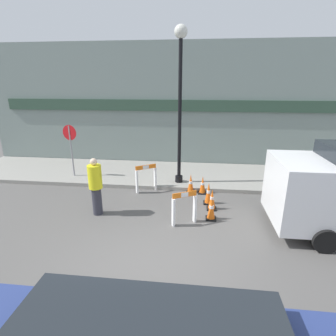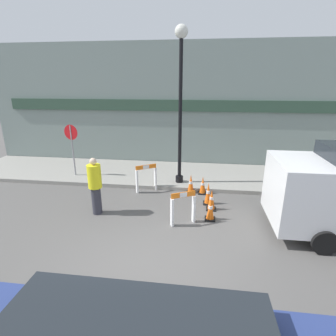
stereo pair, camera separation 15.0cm
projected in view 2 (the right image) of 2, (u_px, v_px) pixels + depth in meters
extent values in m
plane|color=#565451|center=(144.00, 276.00, 5.42)|extent=(60.00, 60.00, 0.00)
cube|color=gray|center=(175.00, 174.00, 11.12)|extent=(18.00, 3.17, 0.14)
cube|color=gray|center=(179.00, 106.00, 11.85)|extent=(18.00, 0.12, 5.50)
cube|color=#2D4738|center=(179.00, 106.00, 11.73)|extent=(16.20, 0.10, 0.50)
cylinder|color=black|center=(179.00, 179.00, 10.08)|extent=(0.29, 0.29, 0.24)
cylinder|color=black|center=(180.00, 116.00, 9.32)|extent=(0.13, 0.13, 5.05)
sphere|color=silver|center=(181.00, 31.00, 8.47)|extent=(0.44, 0.44, 0.44)
cylinder|color=gray|center=(73.00, 151.00, 10.54)|extent=(0.06, 0.06, 2.05)
cylinder|color=red|center=(71.00, 132.00, 10.30)|extent=(0.59, 0.13, 0.60)
cube|color=white|center=(172.00, 213.00, 7.17)|extent=(0.11, 0.14, 0.82)
cube|color=white|center=(194.00, 209.00, 7.38)|extent=(0.11, 0.14, 0.82)
cube|color=orange|center=(183.00, 195.00, 7.13)|extent=(0.64, 0.35, 0.15)
cube|color=white|center=(183.00, 195.00, 7.13)|extent=(0.20, 0.12, 0.14)
cube|color=white|center=(155.00, 179.00, 9.62)|extent=(0.12, 0.14, 0.86)
cube|color=white|center=(137.00, 182.00, 9.34)|extent=(0.12, 0.14, 0.86)
cube|color=orange|center=(146.00, 167.00, 9.32)|extent=(0.66, 0.43, 0.15)
cube|color=white|center=(146.00, 167.00, 9.32)|extent=(0.21, 0.15, 0.14)
cube|color=black|center=(210.00, 219.00, 7.64)|extent=(0.30, 0.30, 0.04)
cone|color=orange|center=(210.00, 208.00, 7.53)|extent=(0.23, 0.22, 0.65)
cylinder|color=white|center=(211.00, 207.00, 7.52)|extent=(0.13, 0.13, 0.09)
cube|color=black|center=(208.00, 203.00, 8.62)|extent=(0.30, 0.30, 0.04)
cone|color=orange|center=(208.00, 193.00, 8.50)|extent=(0.23, 0.22, 0.70)
cylinder|color=white|center=(208.00, 192.00, 8.49)|extent=(0.13, 0.13, 0.10)
cube|color=black|center=(202.00, 193.00, 9.41)|extent=(0.30, 0.30, 0.04)
cone|color=orange|center=(203.00, 185.00, 9.31)|extent=(0.23, 0.22, 0.60)
cylinder|color=white|center=(203.00, 184.00, 9.30)|extent=(0.13, 0.13, 0.08)
cube|color=black|center=(211.00, 209.00, 8.23)|extent=(0.30, 0.30, 0.04)
cone|color=orange|center=(212.00, 199.00, 8.13)|extent=(0.23, 0.22, 0.63)
cylinder|color=white|center=(212.00, 198.00, 8.12)|extent=(0.13, 0.13, 0.09)
cube|color=black|center=(191.00, 192.00, 9.46)|extent=(0.30, 0.30, 0.04)
cone|color=orange|center=(191.00, 183.00, 9.35)|extent=(0.23, 0.22, 0.66)
cylinder|color=white|center=(191.00, 182.00, 9.34)|extent=(0.13, 0.13, 0.09)
cylinder|color=#33333D|center=(97.00, 200.00, 7.88)|extent=(0.39, 0.39, 0.84)
cylinder|color=yellow|center=(94.00, 176.00, 7.64)|extent=(0.54, 0.54, 0.70)
sphere|color=beige|center=(93.00, 161.00, 7.49)|extent=(0.28, 0.28, 0.21)
cylinder|color=black|center=(296.00, 204.00, 7.90)|extent=(0.60, 0.18, 0.60)
cylinder|color=black|center=(324.00, 242.00, 6.04)|extent=(0.60, 0.18, 0.60)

